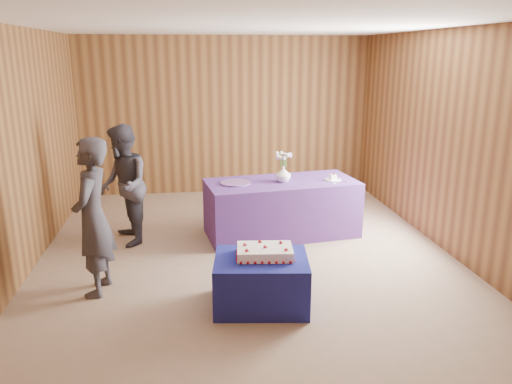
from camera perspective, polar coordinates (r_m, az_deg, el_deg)
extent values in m
plane|color=gray|center=(6.21, -1.10, -7.19)|extent=(6.00, 6.00, 0.00)
cube|color=brown|center=(8.78, -3.50, 8.67)|extent=(5.00, 0.04, 2.70)
cube|color=brown|center=(2.97, 5.71, -5.39)|extent=(5.00, 0.04, 2.70)
cube|color=brown|center=(6.07, -25.37, 4.06)|extent=(0.04, 6.00, 2.70)
cube|color=brown|center=(6.60, 21.04, 5.35)|extent=(0.04, 6.00, 2.70)
cube|color=white|center=(5.74, -1.24, 18.53)|extent=(5.00, 6.00, 0.04)
cube|color=navy|center=(4.95, 0.60, -10.22)|extent=(0.98, 0.81, 0.50)
cube|color=#4A2F81|center=(6.79, 2.93, -1.83)|extent=(2.10, 1.16, 0.75)
cube|color=white|center=(4.87, 1.01, -6.85)|extent=(0.57, 0.41, 0.10)
sphere|color=#A70C1D|center=(4.71, -2.15, -8.10)|extent=(0.03, 0.03, 0.03)
sphere|color=#A70C1D|center=(4.74, 4.37, -8.00)|extent=(0.03, 0.03, 0.03)
sphere|color=#A70C1D|center=(5.04, -2.13, -6.48)|extent=(0.03, 0.03, 0.03)
sphere|color=#A70C1D|center=(5.06, 3.94, -6.39)|extent=(0.03, 0.03, 0.03)
sphere|color=#A70C1D|center=(4.76, -0.86, -6.56)|extent=(0.03, 0.03, 0.03)
cone|color=#145B22|center=(4.76, -0.60, -6.67)|extent=(0.01, 0.02, 0.02)
sphere|color=#A70C1D|center=(4.93, 2.63, -5.77)|extent=(0.03, 0.03, 0.03)
cone|color=#145B22|center=(4.93, 2.88, -5.87)|extent=(0.01, 0.02, 0.02)
sphere|color=#A70C1D|center=(4.84, 1.02, -6.14)|extent=(0.03, 0.03, 0.03)
cone|color=#145B22|center=(4.85, 1.28, -6.25)|extent=(0.01, 0.02, 0.02)
imported|color=white|center=(6.63, 3.13, 2.05)|extent=(0.24, 0.24, 0.21)
cylinder|color=#245A24|center=(6.60, 3.46, 3.57)|extent=(0.01, 0.01, 0.15)
sphere|color=#CBAEE1|center=(6.60, 3.93, 4.21)|extent=(0.05, 0.05, 0.05)
cylinder|color=#245A24|center=(6.62, 3.38, 3.60)|extent=(0.01, 0.01, 0.15)
sphere|color=white|center=(6.64, 3.73, 4.29)|extent=(0.05, 0.05, 0.05)
cylinder|color=#245A24|center=(6.63, 3.23, 3.62)|extent=(0.01, 0.01, 0.15)
sphere|color=#CBAEE1|center=(6.67, 3.35, 4.34)|extent=(0.05, 0.05, 0.05)
cylinder|color=#245A24|center=(6.63, 3.06, 3.62)|extent=(0.01, 0.01, 0.15)
sphere|color=white|center=(6.66, 2.91, 4.34)|extent=(0.05, 0.05, 0.05)
cylinder|color=#245A24|center=(6.62, 2.91, 3.61)|extent=(0.01, 0.01, 0.15)
sphere|color=#CBAEE1|center=(6.63, 2.56, 4.30)|extent=(0.05, 0.05, 0.05)
cylinder|color=#245A24|center=(6.60, 2.85, 3.57)|extent=(0.01, 0.01, 0.15)
sphere|color=white|center=(6.59, 2.39, 4.22)|extent=(0.05, 0.05, 0.05)
cylinder|color=#245A24|center=(6.58, 2.88, 3.54)|extent=(0.01, 0.01, 0.15)
sphere|color=#CBAEE1|center=(6.54, 2.47, 4.14)|extent=(0.05, 0.05, 0.05)
cylinder|color=#245A24|center=(6.56, 3.00, 3.51)|extent=(0.01, 0.01, 0.15)
sphere|color=white|center=(6.50, 2.77, 4.07)|extent=(0.05, 0.05, 0.05)
cylinder|color=#245A24|center=(6.56, 3.17, 3.50)|extent=(0.01, 0.01, 0.15)
sphere|color=#CBAEE1|center=(6.49, 3.20, 4.04)|extent=(0.05, 0.05, 0.05)
cylinder|color=#245A24|center=(6.57, 3.34, 3.51)|extent=(0.01, 0.01, 0.15)
sphere|color=white|center=(6.51, 3.62, 4.06)|extent=(0.05, 0.05, 0.05)
cylinder|color=#245A24|center=(6.58, 3.45, 3.53)|extent=(0.01, 0.01, 0.15)
sphere|color=#CBAEE1|center=(6.55, 3.90, 4.13)|extent=(0.05, 0.05, 0.05)
cylinder|color=#734D9A|center=(6.56, -2.36, 1.05)|extent=(0.42, 0.42, 0.02)
cylinder|color=white|center=(6.81, 8.79, 1.39)|extent=(0.26, 0.26, 0.01)
cube|color=white|center=(6.80, 8.80, 1.71)|extent=(0.09, 0.08, 0.07)
sphere|color=#A70C1D|center=(6.77, 8.87, 2.05)|extent=(0.03, 0.03, 0.03)
cube|color=silver|center=(6.70, 9.64, 1.08)|extent=(0.24, 0.15, 0.00)
imported|color=#34333C|center=(5.27, -18.16, -2.80)|extent=(0.45, 0.63, 1.63)
imported|color=#383742|center=(6.57, -14.89, 0.71)|extent=(0.75, 0.88, 1.56)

